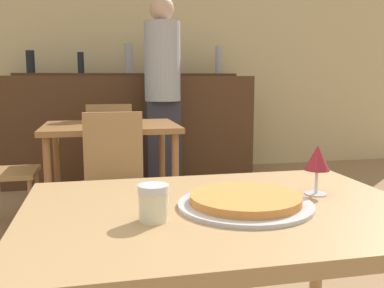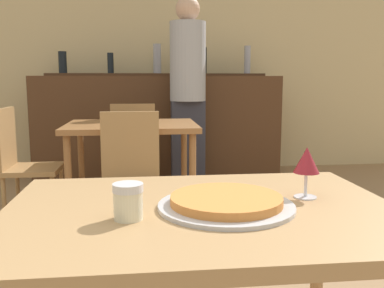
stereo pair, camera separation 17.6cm
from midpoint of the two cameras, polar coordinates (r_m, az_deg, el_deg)
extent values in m
cube|color=#D1B784|center=(5.18, -9.74, 11.96)|extent=(8.00, 0.05, 2.80)
cube|color=#A87F51|center=(1.25, -0.09, -9.24)|extent=(1.13, 0.82, 0.04)
cylinder|color=#A87F51|center=(1.85, 13.61, -15.42)|extent=(0.05, 0.05, 0.68)
cube|color=brown|center=(3.26, -12.30, 2.23)|extent=(0.98, 0.75, 0.04)
cylinder|color=brown|center=(3.05, -20.19, -5.78)|extent=(0.05, 0.05, 0.72)
cylinder|color=brown|center=(3.05, -3.91, -5.25)|extent=(0.05, 0.05, 0.72)
cylinder|color=brown|center=(3.66, -18.88, -3.36)|extent=(0.05, 0.05, 0.72)
cylinder|color=brown|center=(3.66, -5.37, -2.92)|extent=(0.05, 0.05, 0.72)
cube|color=#4C2D19|center=(4.69, -9.19, 2.07)|extent=(2.60, 0.56, 1.12)
cube|color=#4C2D19|center=(4.80, -9.46, 9.10)|extent=(2.39, 0.24, 0.03)
cylinder|color=black|center=(4.86, -21.75, 10.15)|extent=(0.09, 0.09, 0.23)
cylinder|color=black|center=(4.80, -15.66, 10.40)|extent=(0.07, 0.07, 0.22)
cylinder|color=#9999A3|center=(4.81, -9.51, 11.19)|extent=(0.09, 0.09, 0.32)
cylinder|color=black|center=(4.86, -3.39, 11.05)|extent=(0.09, 0.09, 0.29)
cylinder|color=#9999A3|center=(4.96, 2.52, 11.14)|extent=(0.07, 0.07, 0.31)
cube|color=olive|center=(2.70, -12.04, -5.90)|extent=(0.40, 0.40, 0.04)
cube|color=olive|center=(2.83, -12.22, -0.29)|extent=(0.38, 0.04, 0.44)
cylinder|color=olive|center=(2.61, -15.67, -11.59)|extent=(0.03, 0.03, 0.40)
cylinder|color=olive|center=(2.61, -8.05, -11.34)|extent=(0.03, 0.03, 0.40)
cylinder|color=olive|center=(2.93, -15.30, -9.31)|extent=(0.03, 0.03, 0.40)
cylinder|color=olive|center=(2.93, -8.56, -9.10)|extent=(0.03, 0.03, 0.40)
cube|color=olive|center=(3.93, -12.18, -1.37)|extent=(0.40, 0.40, 0.04)
cube|color=olive|center=(3.71, -12.28, 1.79)|extent=(0.38, 0.04, 0.44)
cylinder|color=olive|center=(4.14, -9.74, -3.88)|extent=(0.03, 0.03, 0.40)
cylinder|color=olive|center=(4.14, -14.46, -4.03)|extent=(0.03, 0.03, 0.40)
cylinder|color=olive|center=(3.81, -9.49, -4.97)|extent=(0.03, 0.03, 0.40)
cylinder|color=olive|center=(3.81, -14.63, -5.13)|extent=(0.03, 0.03, 0.40)
cube|color=olive|center=(3.39, -24.73, -3.54)|extent=(0.40, 0.40, 0.04)
cylinder|color=olive|center=(3.25, -22.17, -7.88)|extent=(0.03, 0.03, 0.40)
cylinder|color=olive|center=(3.57, -21.26, -6.36)|extent=(0.03, 0.03, 0.40)
cylinder|color=#B7B7BC|center=(1.24, 3.07, -8.15)|extent=(0.39, 0.39, 0.01)
cylinder|color=#CC7A38|center=(1.24, 3.08, -7.35)|extent=(0.32, 0.32, 0.02)
cylinder|color=beige|center=(1.13, -9.67, -8.33)|extent=(0.08, 0.08, 0.07)
cylinder|color=silver|center=(1.11, -9.73, -5.97)|extent=(0.08, 0.08, 0.02)
cube|color=#2D2D38|center=(4.16, -5.07, -0.35)|extent=(0.32, 0.18, 0.88)
cylinder|color=#9E9EA3|center=(4.11, -5.22, 10.88)|extent=(0.34, 0.34, 0.74)
sphere|color=tan|center=(4.16, -5.31, 17.54)|extent=(0.23, 0.23, 0.23)
cylinder|color=silver|center=(1.40, 12.76, -6.53)|extent=(0.07, 0.07, 0.00)
cylinder|color=silver|center=(1.39, 12.82, -4.96)|extent=(0.01, 0.01, 0.07)
cone|color=maroon|center=(1.38, 12.92, -1.83)|extent=(0.08, 0.08, 0.08)
camera|label=1|loc=(0.09, -92.86, -0.43)|focal=40.00mm
camera|label=2|loc=(0.09, 87.14, 0.43)|focal=40.00mm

